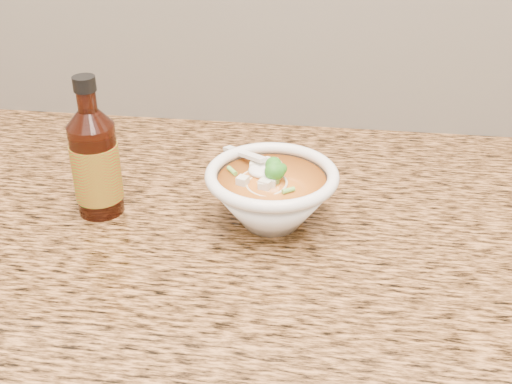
# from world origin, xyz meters

# --- Properties ---
(counter_slab) EXTENTS (4.00, 0.68, 0.04)m
(counter_slab) POSITION_xyz_m (0.00, 1.68, 0.88)
(counter_slab) COLOR #A66E3D
(counter_slab) RESTS_ON cabinet
(soup_bowl) EXTENTS (0.17, 0.17, 0.09)m
(soup_bowl) POSITION_xyz_m (-0.07, 1.67, 0.94)
(soup_bowl) COLOR white
(soup_bowl) RESTS_ON counter_slab
(hot_sauce_bottle) EXTENTS (0.08, 0.08, 0.19)m
(hot_sauce_bottle) POSITION_xyz_m (-0.30, 1.67, 0.97)
(hot_sauce_bottle) COLOR #381007
(hot_sauce_bottle) RESTS_ON counter_slab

